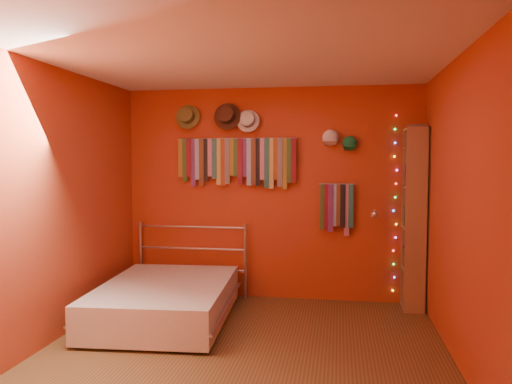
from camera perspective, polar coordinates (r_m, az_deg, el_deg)
The scene contains 16 objects.
ground at distance 4.50m, azimuth -1.49°, elevation -17.83°, with size 3.50×3.50×0.00m, color brown.
back_wall at distance 5.93m, azimuth 1.71°, elevation -0.19°, with size 3.50×0.02×2.50m, color #A7361B.
right_wall at distance 4.24m, azimuth 22.41°, elevation -2.03°, with size 0.02×3.50×2.50m, color #A7361B.
left_wall at distance 4.85m, azimuth -22.25°, elevation -1.33°, with size 0.02×3.50×2.50m, color #A7361B.
ceiling at distance 4.27m, azimuth -1.55°, elevation 15.15°, with size 3.50×3.50×0.02m, color white.
tie_rack at distance 5.92m, azimuth -2.19°, elevation 3.70°, with size 1.45×0.03×0.60m.
small_tie_rack at distance 5.82m, azimuth 9.21°, elevation -1.60°, with size 0.40×0.03×0.60m.
fedora_olive at distance 6.06m, azimuth -7.90°, elevation 8.61°, with size 0.30×0.16×0.29m.
fedora_brown at distance 5.93m, azimuth -3.39°, elevation 8.74°, with size 0.32×0.18×0.32m.
fedora_white at distance 5.88m, azimuth -0.96°, elevation 8.21°, with size 0.27×0.15×0.27m.
cap_white at distance 5.81m, azimuth 8.51°, elevation 6.13°, with size 0.18×0.23×0.18m.
cap_green at distance 5.81m, azimuth 10.67°, elevation 5.47°, with size 0.17×0.22×0.17m.
fairy_lights at distance 5.87m, azimuth 15.59°, elevation -1.33°, with size 0.06×0.02×2.02m.
reading_lamp at distance 5.65m, azimuth 13.37°, elevation -2.45°, with size 0.08×0.33×0.10m.
bookshelf at distance 5.74m, azimuth 18.04°, elevation -2.83°, with size 0.25×0.34×2.00m.
bed at distance 5.33m, azimuth -10.29°, elevation -12.06°, with size 1.46×1.89×0.89m.
Camera 1 is at (0.80, -4.11, 1.65)m, focal length 35.00 mm.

